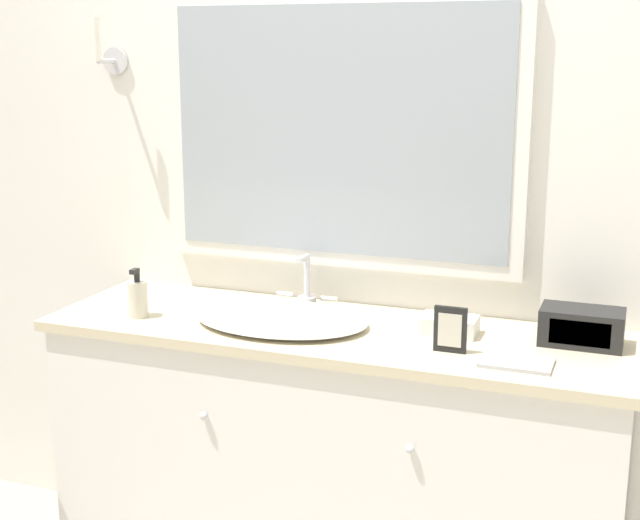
{
  "coord_description": "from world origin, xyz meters",
  "views": [
    {
      "loc": [
        0.85,
        -2.09,
        1.7
      ],
      "look_at": [
        -0.05,
        0.27,
        1.1
      ],
      "focal_mm": 50.0,
      "sensor_mm": 36.0,
      "label": 1
    }
  ],
  "objects_px": {
    "sink_basin": "(282,317)",
    "picture_frame": "(450,330)",
    "appliance_box": "(582,327)",
    "soap_bottle": "(138,298)"
  },
  "relations": [
    {
      "from": "sink_basin",
      "to": "picture_frame",
      "type": "bearing_deg",
      "value": -8.26
    },
    {
      "from": "sink_basin",
      "to": "appliance_box",
      "type": "distance_m",
      "value": 0.86
    },
    {
      "from": "sink_basin",
      "to": "appliance_box",
      "type": "height_order",
      "value": "sink_basin"
    },
    {
      "from": "appliance_box",
      "to": "picture_frame",
      "type": "height_order",
      "value": "picture_frame"
    },
    {
      "from": "soap_bottle",
      "to": "picture_frame",
      "type": "height_order",
      "value": "soap_bottle"
    },
    {
      "from": "appliance_box",
      "to": "soap_bottle",
      "type": "bearing_deg",
      "value": -170.83
    },
    {
      "from": "picture_frame",
      "to": "sink_basin",
      "type": "bearing_deg",
      "value": 171.74
    },
    {
      "from": "sink_basin",
      "to": "picture_frame",
      "type": "distance_m",
      "value": 0.53
    },
    {
      "from": "sink_basin",
      "to": "soap_bottle",
      "type": "bearing_deg",
      "value": -167.94
    },
    {
      "from": "appliance_box",
      "to": "picture_frame",
      "type": "bearing_deg",
      "value": -149.69
    }
  ]
}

